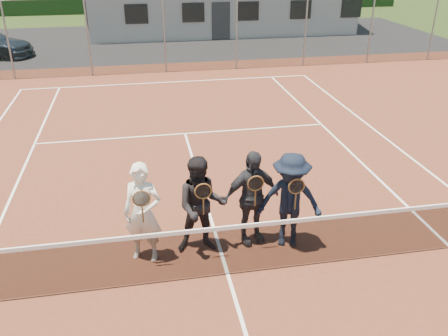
{
  "coord_description": "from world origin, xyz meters",
  "views": [
    {
      "loc": [
        -1.22,
        -6.23,
        5.07
      ],
      "look_at": [
        0.22,
        1.5,
        1.25
      ],
      "focal_mm": 38.0,
      "sensor_mm": 36.0,
      "label": 1
    }
  ],
  "objects_px": {
    "player_a": "(143,213)",
    "player_b": "(201,206)",
    "tennis_net": "(228,248)",
    "player_c": "(251,198)",
    "player_d": "(290,201)"
  },
  "relations": [
    {
      "from": "tennis_net",
      "to": "player_b",
      "type": "distance_m",
      "value": 0.92
    },
    {
      "from": "tennis_net",
      "to": "player_a",
      "type": "distance_m",
      "value": 1.54
    },
    {
      "from": "player_c",
      "to": "tennis_net",
      "type": "bearing_deg",
      "value": -124.13
    },
    {
      "from": "player_a",
      "to": "player_b",
      "type": "distance_m",
      "value": 1.0
    },
    {
      "from": "tennis_net",
      "to": "player_d",
      "type": "bearing_deg",
      "value": 27.87
    },
    {
      "from": "player_c",
      "to": "player_a",
      "type": "bearing_deg",
      "value": -174.9
    },
    {
      "from": "tennis_net",
      "to": "player_a",
      "type": "bearing_deg",
      "value": 151.4
    },
    {
      "from": "player_a",
      "to": "player_b",
      "type": "bearing_deg",
      "value": 3.49
    },
    {
      "from": "player_a",
      "to": "player_b",
      "type": "height_order",
      "value": "same"
    },
    {
      "from": "tennis_net",
      "to": "player_a",
      "type": "xyz_separation_m",
      "value": [
        -1.31,
        0.71,
        0.38
      ]
    },
    {
      "from": "player_b",
      "to": "player_c",
      "type": "xyz_separation_m",
      "value": [
        0.91,
        0.11,
        0.0
      ]
    },
    {
      "from": "player_a",
      "to": "tennis_net",
      "type": "bearing_deg",
      "value": -28.6
    },
    {
      "from": "player_b",
      "to": "player_d",
      "type": "distance_m",
      "value": 1.56
    },
    {
      "from": "tennis_net",
      "to": "player_c",
      "type": "relative_size",
      "value": 6.49
    },
    {
      "from": "tennis_net",
      "to": "player_c",
      "type": "distance_m",
      "value": 1.13
    }
  ]
}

